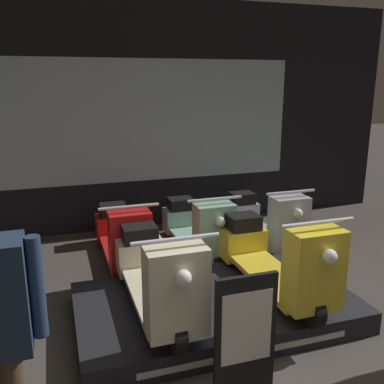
# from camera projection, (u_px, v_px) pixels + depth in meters

# --- Properties ---
(ground_plane) EXTENTS (30.00, 30.00, 0.00)m
(ground_plane) POSITION_uv_depth(u_px,v_px,m) (266.00, 380.00, 3.11)
(ground_plane) COLOR #423D38
(shop_wall_back) EXTENTS (7.61, 0.09, 3.20)m
(shop_wall_back) POSITION_uv_depth(u_px,v_px,m) (150.00, 117.00, 6.05)
(shop_wall_back) COLOR black
(shop_wall_back) RESTS_ON ground_plane
(display_platform) EXTENTS (2.48, 1.40, 0.21)m
(display_platform) POSITION_uv_depth(u_px,v_px,m) (215.00, 307.00, 3.90)
(display_platform) COLOR black
(display_platform) RESTS_ON ground_plane
(scooter_display_left) EXTENTS (0.62, 1.70, 0.88)m
(scooter_display_left) POSITION_uv_depth(u_px,v_px,m) (157.00, 275.00, 3.56)
(scooter_display_left) COLOR black
(scooter_display_left) RESTS_ON display_platform
(scooter_display_right) EXTENTS (0.62, 1.70, 0.88)m
(scooter_display_right) POSITION_uv_depth(u_px,v_px,m) (276.00, 258.00, 3.90)
(scooter_display_right) COLOR black
(scooter_display_right) RESTS_ON display_platform
(scooter_backrow_0) EXTENTS (0.62, 1.70, 0.88)m
(scooter_backrow_0) POSITION_uv_depth(u_px,v_px,m) (122.00, 237.00, 5.02)
(scooter_backrow_0) COLOR black
(scooter_backrow_0) RESTS_ON ground_plane
(scooter_backrow_1) EXTENTS (0.62, 1.70, 0.88)m
(scooter_backrow_1) POSITION_uv_depth(u_px,v_px,m) (197.00, 228.00, 5.30)
(scooter_backrow_1) COLOR black
(scooter_backrow_1) RESTS_ON ground_plane
(scooter_backrow_2) EXTENTS (0.62, 1.70, 0.88)m
(scooter_backrow_2) POSITION_uv_depth(u_px,v_px,m) (265.00, 221.00, 5.59)
(scooter_backrow_2) COLOR black
(scooter_backrow_2) RESTS_ON ground_plane
(price_sign_board) EXTENTS (0.45, 0.04, 0.88)m
(price_sign_board) POSITION_uv_depth(u_px,v_px,m) (245.00, 334.00, 2.90)
(price_sign_board) COLOR black
(price_sign_board) RESTS_ON ground_plane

